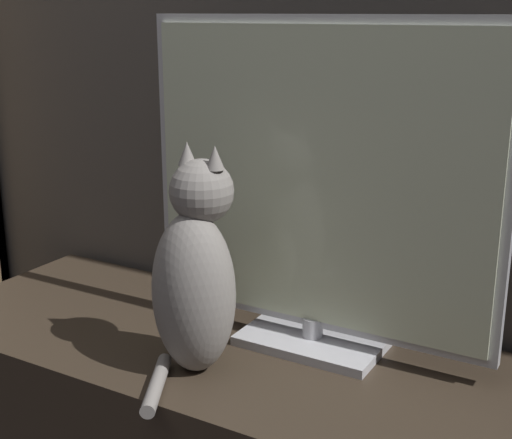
% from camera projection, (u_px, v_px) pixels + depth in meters
% --- Properties ---
extents(tv_stand, '(1.47, 0.54, 0.43)m').
position_uv_depth(tv_stand, '(235.00, 435.00, 1.58)').
color(tv_stand, '#33281E').
rests_on(tv_stand, ground_plane).
extents(tv, '(0.77, 0.18, 0.68)m').
position_uv_depth(tv, '(317.00, 190.00, 1.44)').
color(tv, '#B7B7BC').
rests_on(tv, tv_stand).
extents(cat, '(0.19, 0.30, 0.45)m').
position_uv_depth(cat, '(196.00, 276.00, 1.38)').
color(cat, gray).
rests_on(cat, tv_stand).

